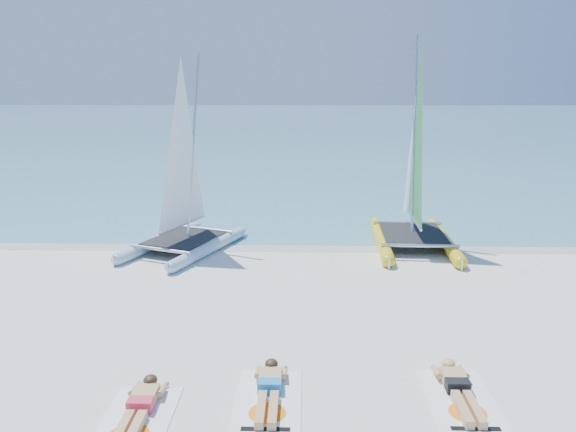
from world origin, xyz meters
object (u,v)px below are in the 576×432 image
(sunbather_a, at_px, (140,406))
(towel_b, at_px, (269,401))
(sunbather_b, at_px, (269,388))
(towel_c, at_px, (461,400))
(catamaran_yellow, at_px, (413,177))
(towel_a, at_px, (136,421))
(catamaran_blue, at_px, (183,191))
(sunbather_c, at_px, (458,387))

(sunbather_a, height_order, towel_b, sunbather_a)
(sunbather_b, distance_m, towel_c, 2.97)
(catamaran_yellow, relative_size, towel_a, 3.46)
(towel_a, bearing_deg, catamaran_blue, 96.94)
(catamaran_yellow, distance_m, towel_c, 9.23)
(catamaran_blue, relative_size, sunbather_b, 3.38)
(sunbather_a, distance_m, towel_b, 1.93)
(catamaran_blue, distance_m, towel_c, 10.06)
(catamaran_yellow, relative_size, towel_b, 3.46)
(towel_a, height_order, sunbather_b, sunbather_b)
(sunbather_a, relative_size, sunbather_b, 1.00)
(catamaran_yellow, distance_m, sunbather_c, 9.02)
(sunbather_b, xyz_separation_m, sunbather_c, (2.96, 0.09, 0.00))
(catamaran_blue, height_order, sunbather_a, catamaran_blue)
(catamaran_blue, distance_m, sunbather_a, 8.66)
(sunbather_b, bearing_deg, towel_b, -90.00)
(sunbather_a, height_order, sunbather_c, same)
(catamaran_yellow, xyz_separation_m, sunbather_a, (-5.71, -9.45, -1.89))
(catamaran_yellow, bearing_deg, catamaran_blue, -169.22)
(towel_b, bearing_deg, catamaran_blue, 110.02)
(sunbather_a, height_order, sunbather_b, same)
(sunbather_b, xyz_separation_m, towel_c, (2.96, -0.10, -0.11))
(towel_c, xyz_separation_m, sunbather_c, (0.00, 0.19, 0.11))
(catamaran_blue, height_order, sunbather_b, catamaran_blue)
(towel_a, distance_m, towel_b, 1.97)
(sunbather_a, bearing_deg, towel_c, 5.62)
(towel_b, height_order, towel_c, same)
(towel_a, relative_size, sunbather_b, 1.07)
(catamaran_yellow, relative_size, sunbather_b, 3.70)
(sunbather_a, relative_size, towel_b, 0.93)
(sunbather_c, bearing_deg, catamaran_yellow, 84.37)
(catamaran_yellow, xyz_separation_m, towel_b, (-3.83, -9.06, -2.00))
(catamaran_yellow, height_order, towel_a, catamaran_yellow)
(towel_a, bearing_deg, towel_b, 17.07)
(catamaran_yellow, bearing_deg, sunbather_c, -93.31)
(sunbather_a, bearing_deg, towel_a, -90.00)
(catamaran_yellow, height_order, sunbather_c, catamaran_yellow)
(catamaran_blue, xyz_separation_m, sunbather_a, (1.05, -8.44, -1.62))
(towel_a, relative_size, sunbather_c, 1.07)
(catamaran_blue, height_order, towel_c, catamaran_blue)
(catamaran_blue, xyz_separation_m, towel_c, (5.90, -7.96, -1.73))
(towel_b, bearing_deg, sunbather_c, 5.45)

